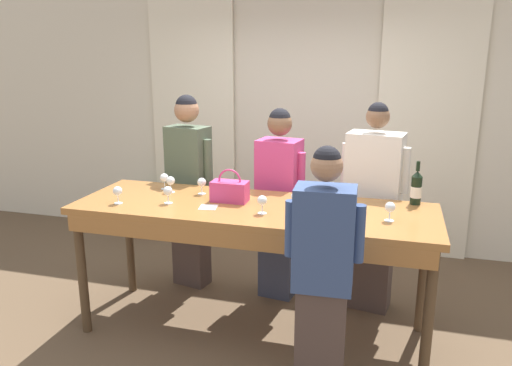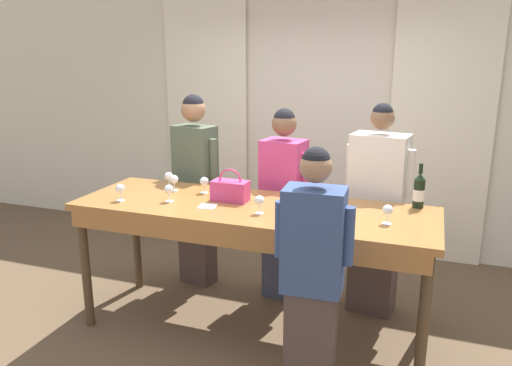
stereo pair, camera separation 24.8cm
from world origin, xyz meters
TOP-DOWN VIEW (x-y plane):
  - ground_plane at (0.00, 0.00)m, footprint 18.00×18.00m
  - wall_back at (0.00, 2.01)m, footprint 12.00×0.06m
  - curtain_panel_left at (-1.27, 1.94)m, footprint 0.98×0.03m
  - curtain_panel_right at (1.27, 1.94)m, footprint 0.98×0.03m
  - tasting_bar at (0.00, -0.03)m, footprint 2.65×0.86m
  - wine_bottle at (1.14, 0.36)m, footprint 0.08×0.08m
  - handbag at (-0.20, 0.06)m, footprint 0.27×0.14m
  - wine_glass_front_left at (-0.47, 0.19)m, footprint 0.07×0.07m
  - wine_glass_front_mid at (-0.98, -0.22)m, footprint 0.07×0.07m
  - wine_glass_front_right at (-0.82, 0.24)m, footprint 0.07×0.07m
  - wine_glass_center_left at (0.11, -0.16)m, footprint 0.07×0.07m
  - wine_glass_center_mid at (0.32, -0.01)m, footprint 0.07×0.07m
  - wine_glass_center_right at (-0.62, -0.11)m, footprint 0.07×0.07m
  - wine_glass_back_left at (0.97, -0.08)m, footprint 0.07×0.07m
  - wine_glass_back_mid at (0.53, -0.20)m, footprint 0.07×0.07m
  - wine_glass_back_right at (-0.73, 0.17)m, footprint 0.07×0.07m
  - napkin at (-0.30, -0.13)m, footprint 0.14×0.14m
  - guest_olive_jacket at (-0.78, 0.65)m, footprint 0.48×0.29m
  - guest_pink_top at (0.05, 0.65)m, footprint 0.46×0.31m
  - guest_cream_sweater at (0.83, 0.65)m, footprint 0.55×0.33m
  - host_pouring at (0.62, -0.66)m, footprint 0.46×0.25m
  - potted_plant at (-1.85, 1.69)m, footprint 0.31×0.31m

SIDE VIEW (x-z plane):
  - ground_plane at x=0.00m, z-range 0.00..0.00m
  - potted_plant at x=-1.85m, z-range -0.02..0.53m
  - host_pouring at x=0.62m, z-range 0.02..1.64m
  - guest_pink_top at x=0.05m, z-range 0.03..1.70m
  - guest_cream_sweater at x=0.83m, z-range 0.00..1.74m
  - tasting_bar at x=0.00m, z-range 0.41..1.44m
  - guest_olive_jacket at x=-0.78m, z-range 0.05..1.81m
  - napkin at x=-0.30m, z-range 1.02..1.03m
  - handbag at x=-0.20m, z-range 0.98..1.23m
  - wine_glass_front_mid at x=-0.98m, z-range 1.05..1.18m
  - wine_glass_back_mid at x=0.53m, z-range 1.05..1.18m
  - wine_glass_front_left at x=-0.47m, z-range 1.05..1.18m
  - wine_glass_front_right at x=-0.82m, z-range 1.05..1.18m
  - wine_glass_center_left at x=0.11m, z-range 1.05..1.18m
  - wine_glass_center_mid at x=0.32m, z-range 1.05..1.18m
  - wine_glass_center_right at x=-0.62m, z-range 1.05..1.18m
  - wine_glass_back_left at x=0.97m, z-range 1.05..1.18m
  - wine_glass_back_right at x=-0.73m, z-range 1.05..1.18m
  - wine_bottle at x=1.14m, z-range 0.98..1.31m
  - curtain_panel_left at x=-1.27m, z-range 0.00..2.69m
  - curtain_panel_right at x=1.27m, z-range 0.00..2.69m
  - wall_back at x=0.00m, z-range 0.00..2.80m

